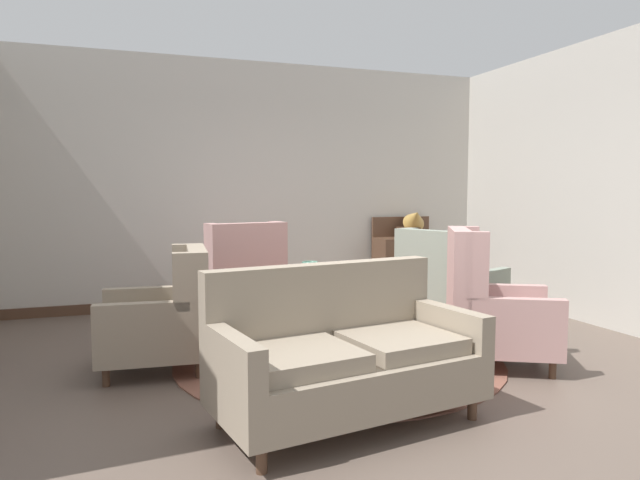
% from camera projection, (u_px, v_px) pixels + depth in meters
% --- Properties ---
extents(ground, '(8.56, 8.56, 0.00)m').
position_uv_depth(ground, '(352.00, 370.00, 4.57)').
color(ground, brown).
extents(wall_back, '(6.27, 0.08, 3.02)m').
position_uv_depth(wall_back, '(262.00, 184.00, 7.22)').
color(wall_back, '#BCB7AD').
rests_on(wall_back, ground).
extents(wall_right, '(0.08, 4.15, 3.02)m').
position_uv_depth(wall_right, '(577.00, 183.00, 6.29)').
color(wall_right, '#BCB7AD').
rests_on(wall_right, ground).
extents(baseboard_back, '(6.11, 0.03, 0.12)m').
position_uv_depth(baseboard_back, '(264.00, 298.00, 7.29)').
color(baseboard_back, '#4C3323').
rests_on(baseboard_back, ground).
extents(area_rug, '(2.75, 2.75, 0.01)m').
position_uv_depth(area_rug, '(338.00, 358.00, 4.85)').
color(area_rug, brown).
rests_on(area_rug, ground).
extents(coffee_table, '(0.97, 0.97, 0.50)m').
position_uv_depth(coffee_table, '(314.00, 308.00, 4.89)').
color(coffee_table, '#4C3323').
rests_on(coffee_table, ground).
extents(porcelain_vase, '(0.17, 0.17, 0.33)m').
position_uv_depth(porcelain_vase, '(310.00, 284.00, 4.81)').
color(porcelain_vase, '#4C7A66').
rests_on(porcelain_vase, coffee_table).
extents(settee, '(1.73, 1.04, 0.95)m').
position_uv_depth(settee, '(344.00, 357.00, 3.53)').
color(settee, gray).
rests_on(settee, ground).
extents(armchair_near_sideboard, '(0.89, 0.86, 0.97)m').
position_uv_depth(armchair_near_sideboard, '(165.00, 318.00, 4.55)').
color(armchair_near_sideboard, gray).
rests_on(armchair_near_sideboard, ground).
extents(armchair_far_left, '(1.09, 1.05, 1.12)m').
position_uv_depth(armchair_far_left, '(490.00, 309.00, 4.67)').
color(armchair_far_left, tan).
rests_on(armchair_far_left, ground).
extents(armchair_back_corner, '(0.96, 0.95, 1.10)m').
position_uv_depth(armchair_back_corner, '(240.00, 283.00, 6.03)').
color(armchair_back_corner, tan).
rests_on(armchair_back_corner, ground).
extents(armchair_near_window, '(1.11, 1.09, 1.05)m').
position_uv_depth(armchair_near_window, '(447.00, 289.00, 5.74)').
color(armchair_near_window, gray).
rests_on(armchair_near_window, ground).
extents(side_table, '(0.59, 0.59, 0.75)m').
position_uv_depth(side_table, '(460.00, 281.00, 6.17)').
color(side_table, '#4C3323').
rests_on(side_table, ground).
extents(sideboard, '(0.85, 0.43, 1.07)m').
position_uv_depth(sideboard, '(407.00, 262.00, 7.68)').
color(sideboard, '#4C3323').
rests_on(sideboard, ground).
extents(gramophone, '(0.38, 0.44, 0.46)m').
position_uv_depth(gramophone, '(413.00, 222.00, 7.56)').
color(gramophone, '#4C3323').
rests_on(gramophone, sideboard).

